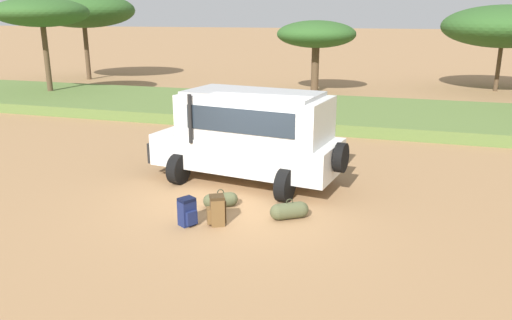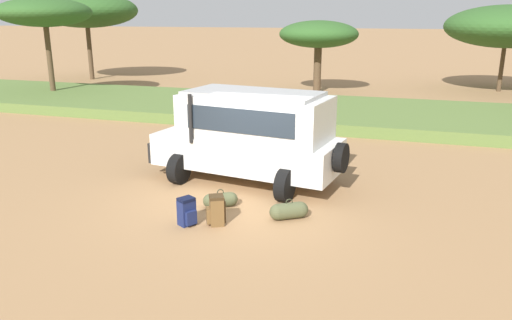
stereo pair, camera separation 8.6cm
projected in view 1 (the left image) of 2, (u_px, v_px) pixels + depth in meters
ground_plane at (248, 204)px, 11.84m from camera, size 320.00×320.00×0.00m
grass_bank at (326, 112)px, 21.85m from camera, size 120.00×7.00×0.44m
safari_vehicle at (250, 135)px, 13.11m from camera, size 5.46×3.18×2.44m
backpack_beside_front_wheel at (187, 212)px, 10.60m from camera, size 0.44×0.42×0.61m
backpack_cluster_center at (217, 211)px, 10.61m from camera, size 0.46×0.42×0.66m
duffel_bag_low_black_case at (221, 200)px, 11.63m from camera, size 0.75×0.59×0.44m
duffel_bag_soft_canvas at (289, 211)px, 10.97m from camera, size 0.80×0.65×0.46m
acacia_tree_far_left at (83, 10)px, 33.40m from camera, size 7.04×6.22×5.75m
acacia_tree_left_mid at (41, 13)px, 25.35m from camera, size 4.72×4.73×5.17m
acacia_tree_centre_back at (316, 35)px, 28.05m from camera, size 4.47×3.94×4.03m
acacia_tree_right_mid at (504, 26)px, 28.32m from camera, size 6.83×7.27×4.88m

